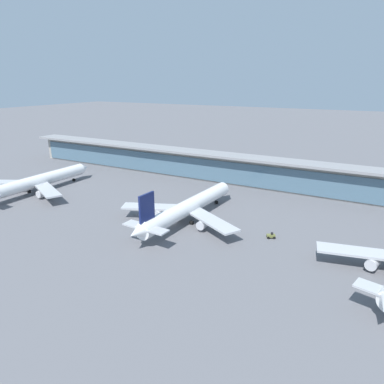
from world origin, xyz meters
The scene contains 5 objects.
ground_plane centered at (0.00, 0.00, 0.00)m, with size 1200.00×1200.00×0.00m, color slate.
airliner_left_stand centered at (-76.63, 0.63, 5.50)m, with size 50.49×65.43×17.47m.
airliner_centre_stand centered at (3.91, 4.54, 5.50)m, with size 50.39×65.65×17.47m.
service_truck_under_wing_olive centered at (36.35, 5.26, 0.87)m, with size 3.32×2.84×2.05m.
terminal_building centered at (0.00, 61.81, 7.87)m, with size 277.28×12.80×15.20m.
Camera 1 is at (64.74, -102.59, 51.17)m, focal length 32.58 mm.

